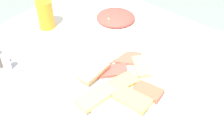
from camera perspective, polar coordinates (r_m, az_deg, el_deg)
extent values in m
cube|color=silver|center=(1.10, -0.53, -1.13)|extent=(1.10, 0.96, 0.02)
cylinder|color=#484559|center=(1.82, -3.83, 4.24)|extent=(0.04, 0.04, 0.70)
cylinder|color=white|center=(1.06, 0.82, -1.77)|extent=(0.32, 0.32, 0.01)
cube|color=#CDB95D|center=(1.03, 1.42, -2.49)|extent=(0.09, 0.14, 0.01)
cube|color=tan|center=(1.09, 5.37, 0.61)|extent=(0.11, 0.10, 0.01)
cube|color=#E1B176|center=(1.05, -3.46, -0.22)|extent=(0.06, 0.12, 0.01)
cube|color=tan|center=(1.13, -0.32, 2.44)|extent=(0.06, 0.13, 0.01)
cube|color=tan|center=(0.99, -2.87, -4.84)|extent=(0.08, 0.14, 0.02)
cube|color=#CE4D40|center=(1.07, -0.08, -0.11)|extent=(0.12, 0.12, 0.01)
cube|color=#D35D42|center=(1.01, 6.64, -3.74)|extent=(0.10, 0.07, 0.01)
cube|color=tan|center=(0.98, 3.71, -5.34)|extent=(0.12, 0.07, 0.02)
cube|color=#CE5B46|center=(1.13, 3.04, 2.16)|extent=(0.11, 0.11, 0.01)
cylinder|color=white|center=(1.35, 0.67, 8.97)|extent=(0.21, 0.21, 0.01)
ellipsoid|color=#D2463A|center=(1.34, 0.68, 9.56)|extent=(0.22, 0.21, 0.04)
sphere|color=#E1E553|center=(1.31, -0.53, 8.91)|extent=(0.03, 0.03, 0.03)
cylinder|color=orange|center=(1.31, -12.06, 9.91)|extent=(0.09, 0.09, 0.12)
cube|color=white|center=(1.22, 10.50, 4.19)|extent=(0.18, 0.18, 0.00)
cube|color=silver|center=(1.23, 10.96, 4.72)|extent=(0.18, 0.03, 0.00)
cube|color=silver|center=(1.21, 10.08, 3.94)|extent=(0.18, 0.03, 0.00)
cube|color=#B2B2B7|center=(1.16, -18.81, 0.22)|extent=(0.11, 0.11, 0.01)
cylinder|color=white|center=(1.13, -18.76, 1.33)|extent=(0.03, 0.03, 0.07)
cylinder|color=#50463B|center=(1.15, -19.64, 1.85)|extent=(0.03, 0.03, 0.06)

